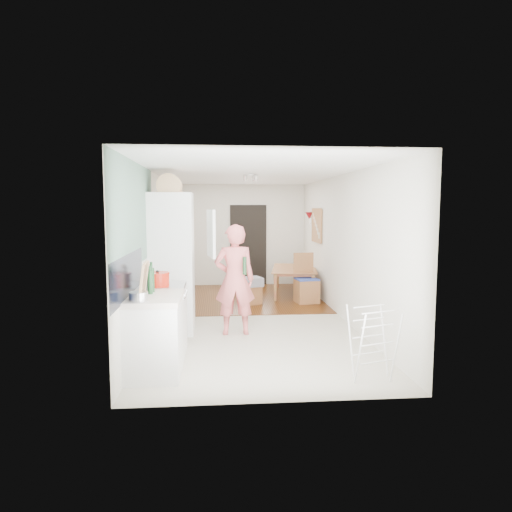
{
  "coord_description": "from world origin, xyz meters",
  "views": [
    {
      "loc": [
        -0.57,
        -7.81,
        1.92
      ],
      "look_at": [
        0.11,
        0.2,
        1.08
      ],
      "focal_mm": 32.0,
      "sensor_mm": 36.0,
      "label": 1
    }
  ],
  "objects": [
    {
      "name": "floor",
      "position": [
        0.0,
        0.0,
        0.0
      ],
      "size": [
        3.2,
        7.0,
        0.01
      ],
      "primitive_type": "cube",
      "color": "beige",
      "rests_on": "ground"
    },
    {
      "name": "pinboard",
      "position": [
        1.58,
        1.9,
        1.55
      ],
      "size": [
        0.03,
        0.9,
        0.7
      ],
      "primitive_type": "cube",
      "color": "tan",
      "rests_on": "room_shell"
    },
    {
      "name": "fridge_door",
      "position": [
        -0.66,
        -1.08,
        1.55
      ],
      "size": [
        0.14,
        0.56,
        0.7
      ],
      "primitive_type": "cube",
      "rotation": [
        0.0,
        0.0,
        -1.4
      ],
      "color": "white",
      "rests_on": "room_shell"
    },
    {
      "name": "bottle_b",
      "position": [
        -1.36,
        -2.45,
        1.05
      ],
      "size": [
        0.08,
        0.08,
        0.27
      ],
      "primitive_type": "cylinder",
      "rotation": [
        0.0,
        0.0,
        -0.31
      ],
      "color": "#1A401F",
      "rests_on": "worktop"
    },
    {
      "name": "wood_floor_overlay",
      "position": [
        0.0,
        1.85,
        0.01
      ],
      "size": [
        3.2,
        3.3,
        0.01
      ],
      "primitive_type": "cube",
      "color": "#5C3010",
      "rests_on": "room_shell"
    },
    {
      "name": "chopping_boards",
      "position": [
        -1.38,
        -2.77,
        1.13
      ],
      "size": [
        0.05,
        0.31,
        0.42
      ],
      "primitive_type": null,
      "rotation": [
        0.0,
        0.0,
        -0.02
      ],
      "color": "tan",
      "rests_on": "worktop"
    },
    {
      "name": "pinboard_frame",
      "position": [
        1.57,
        1.9,
        1.55
      ],
      "size": [
        0.0,
        0.94,
        0.74
      ],
      "primitive_type": "cube",
      "color": "brown",
      "rests_on": "room_shell"
    },
    {
      "name": "pepper_mill_back",
      "position": [
        -1.42,
        -2.05,
        1.04
      ],
      "size": [
        0.07,
        0.07,
        0.24
      ],
      "primitive_type": "cylinder",
      "rotation": [
        0.0,
        0.0,
        0.07
      ],
      "color": "tan",
      "rests_on": "worktop"
    },
    {
      "name": "range_cooker",
      "position": [
        -1.3,
        -1.8,
        0.44
      ],
      "size": [
        0.6,
        0.6,
        0.88
      ],
      "primitive_type": "cube",
      "color": "white",
      "rests_on": "room_shell"
    },
    {
      "name": "red_casserole",
      "position": [
        -1.34,
        -1.92,
        1.01
      ],
      "size": [
        0.34,
        0.34,
        0.18
      ],
      "primitive_type": "cylinder",
      "rotation": [
        0.0,
        0.0,
        -0.1
      ],
      "color": "red",
      "rests_on": "cooker_top"
    },
    {
      "name": "room_shell",
      "position": [
        0.0,
        0.0,
        1.25
      ],
      "size": [
        3.2,
        7.0,
        2.5
      ],
      "primitive_type": null,
      "color": "silver",
      "rests_on": "ground"
    },
    {
      "name": "bottle_c",
      "position": [
        -1.37,
        -2.4,
        1.02
      ],
      "size": [
        0.1,
        0.1,
        0.2
      ],
      "primitive_type": "cylinder",
      "rotation": [
        0.0,
        0.0,
        -0.28
      ],
      "color": "beige",
      "rests_on": "worktop"
    },
    {
      "name": "tile_splashback",
      "position": [
        -1.59,
        -2.55,
        1.15
      ],
      "size": [
        0.02,
        1.9,
        0.5
      ],
      "primitive_type": "cube",
      "color": "black",
      "rests_on": "room_shell"
    },
    {
      "name": "person",
      "position": [
        -0.31,
        -0.96,
        0.99
      ],
      "size": [
        0.74,
        0.5,
        1.98
      ],
      "primitive_type": "imported",
      "rotation": [
        0.0,
        0.0,
        3.17
      ],
      "color": "#E06868",
      "rests_on": "floor"
    },
    {
      "name": "dining_chair",
      "position": [
        1.23,
        1.2,
        0.5
      ],
      "size": [
        0.48,
        0.48,
        1.01
      ],
      "primitive_type": null,
      "rotation": [
        0.0,
        0.0,
        0.15
      ],
      "color": "brown",
      "rests_on": "floor"
    },
    {
      "name": "base_cabinet",
      "position": [
        -1.3,
        -2.55,
        0.43
      ],
      "size": [
        0.6,
        0.9,
        0.86
      ],
      "primitive_type": "cube",
      "color": "white",
      "rests_on": "room_shell"
    },
    {
      "name": "held_bottle",
      "position": [
        -0.17,
        -1.08,
        1.07
      ],
      "size": [
        0.06,
        0.06,
        0.27
      ],
      "primitive_type": "cylinder",
      "color": "#1A401F",
      "rests_on": "person"
    },
    {
      "name": "bottle_a",
      "position": [
        -1.36,
        -2.34,
        1.07
      ],
      "size": [
        0.08,
        0.08,
        0.29
      ],
      "primitive_type": "cylinder",
      "rotation": [
        0.0,
        0.0,
        -0.16
      ],
      "color": "#1A401F",
      "rests_on": "worktop"
    },
    {
      "name": "wall_sconce",
      "position": [
        1.54,
        2.55,
        1.75
      ],
      "size": [
        0.18,
        0.18,
        0.16
      ],
      "primitive_type": "cone",
      "color": "maroon",
      "rests_on": "room_shell"
    },
    {
      "name": "bread_bin",
      "position": [
        -1.27,
        -0.88,
        2.25
      ],
      "size": [
        0.44,
        0.43,
        0.2
      ],
      "primitive_type": null,
      "rotation": [
        0.0,
        0.0,
        0.23
      ],
      "color": "tan",
      "rests_on": "fridge_housing"
    },
    {
      "name": "drying_rack",
      "position": [
        1.16,
        -2.96,
        0.41
      ],
      "size": [
        0.52,
        0.49,
        0.82
      ],
      "primitive_type": null,
      "rotation": [
        0.0,
        0.0,
        0.31
      ],
      "color": "white",
      "rests_on": "floor"
    },
    {
      "name": "fridge_housing",
      "position": [
        -1.27,
        -0.78,
        1.07
      ],
      "size": [
        0.66,
        0.66,
        2.15
      ],
      "primitive_type": "cube",
      "color": "white",
      "rests_on": "room_shell"
    },
    {
      "name": "cooker_top",
      "position": [
        -1.3,
        -1.8,
        0.9
      ],
      "size": [
        0.6,
        0.6,
        0.04
      ],
      "primitive_type": "cube",
      "color": "#BABABD",
      "rests_on": "room_shell"
    },
    {
      "name": "pepper_mill_front",
      "position": [
        -1.43,
        -2.02,
        1.03
      ],
      "size": [
        0.07,
        0.07,
        0.22
      ],
      "primitive_type": "cylinder",
      "rotation": [
        0.0,
        0.0,
        -0.13
      ],
      "color": "tan",
      "rests_on": "worktop"
    },
    {
      "name": "doorway_recess",
      "position": [
        0.2,
        3.48,
        1.0
      ],
      "size": [
        0.9,
        0.04,
        2.0
      ],
      "primitive_type": "cube",
      "color": "black",
      "rests_on": "room_shell"
    },
    {
      "name": "sage_wall_panel",
      "position": [
        -1.59,
        -2.0,
        1.85
      ],
      "size": [
        0.02,
        3.0,
        1.3
      ],
      "primitive_type": "cube",
      "color": "slate",
      "rests_on": "room_shell"
    },
    {
      "name": "steel_pan",
      "position": [
        -1.42,
        -2.87,
        0.97
      ],
      "size": [
        0.25,
        0.25,
        0.1
      ],
      "primitive_type": "cylinder",
      "rotation": [
        0.0,
        0.0,
        -0.25
      ],
      "color": "#BABABD",
      "rests_on": "worktop"
    },
    {
      "name": "grey_drape",
      "position": [
        0.1,
        1.17,
        0.46
      ],
      "size": [
        0.49,
        0.49,
        0.17
      ],
      "primitive_type": "cube",
      "rotation": [
        0.0,
        0.0,
        0.31
      ],
      "color": "gray",
      "rests_on": "stool"
    },
    {
      "name": "stool",
      "position": [
        0.13,
        1.16,
        0.19
      ],
      "size": [
        0.37,
        0.37,
        0.37
      ],
      "primitive_type": null,
      "rotation": [
        0.0,
        0.0,
        0.42
      ],
      "color": "brown",
      "rests_on": "floor"
    },
    {
      "name": "fridge_interior",
      "position": [
        -0.96,
        -0.78,
        1.55
      ],
      "size": [
        0.02,
        0.52,
        0.66
      ],
      "primitive_type": "cube",
      "color": "white",
      "rests_on": "room_shell"
    },
    {
      "name": "dining_table",
      "position": [
        1.16,
        2.1,
        0.25
      ],
      "size": [
        1.03,
        1.56,
        0.51
      ],
      "primitive_type": "imported",
      "rotation": [
        0.0,
        0.0,
        1.4
      ],
      "color": "brown",
      "rests_on": "floor"
    },
    {
      "name": "worktop",
      "position": [
        -1.3,
        -2.55,
        0.89
      ],
      "size": [
        0.62,
        0.92,
        0.06
      ],
      "primitive_type": "cube",
      "color": "beige",
      "rests_on": "room_shell"
    }
  ]
}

